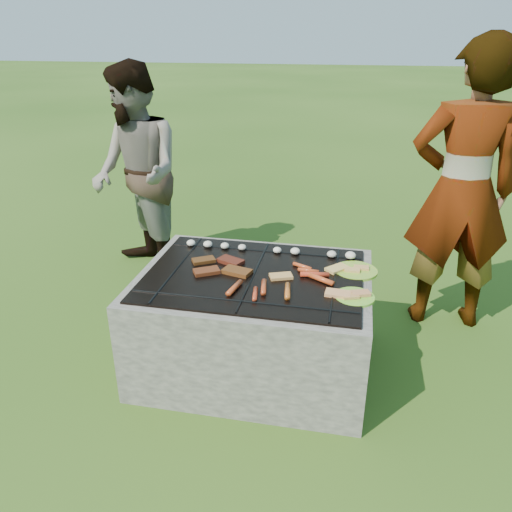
# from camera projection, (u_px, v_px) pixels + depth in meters

# --- Properties ---
(lawn) EXTENTS (60.00, 60.00, 0.00)m
(lawn) POSITION_uv_depth(u_px,v_px,m) (254.00, 363.00, 3.06)
(lawn) COLOR #284C13
(lawn) RESTS_ON ground
(fire_pit) EXTENTS (1.30, 1.00, 0.62)m
(fire_pit) POSITION_uv_depth(u_px,v_px,m) (254.00, 324.00, 2.94)
(fire_pit) COLOR #A79E94
(fire_pit) RESTS_ON ground
(mushrooms) EXTENTS (1.06, 0.06, 0.04)m
(mushrooms) POSITION_uv_depth(u_px,v_px,m) (271.00, 249.00, 3.07)
(mushrooms) COLOR white
(mushrooms) RESTS_ON fire_pit
(pork_slabs) EXTENTS (0.39, 0.30, 0.02)m
(pork_slabs) POSITION_uv_depth(u_px,v_px,m) (222.00, 266.00, 2.87)
(pork_slabs) COLOR brown
(pork_slabs) RESTS_ON fire_pit
(sausages) EXTENTS (0.55, 0.48, 0.03)m
(sausages) POSITION_uv_depth(u_px,v_px,m) (287.00, 282.00, 2.69)
(sausages) COLOR #F54C28
(sausages) RESTS_ON fire_pit
(bread_on_grate) EXTENTS (0.46, 0.42, 0.02)m
(bread_on_grate) POSITION_uv_depth(u_px,v_px,m) (320.00, 279.00, 2.73)
(bread_on_grate) COLOR tan
(bread_on_grate) RESTS_ON fire_pit
(plate_far) EXTENTS (0.30, 0.30, 0.03)m
(plate_far) POSITION_uv_depth(u_px,v_px,m) (356.00, 271.00, 2.85)
(plate_far) COLOR gold
(plate_far) RESTS_ON fire_pit
(plate_near) EXTENTS (0.27, 0.27, 0.03)m
(plate_near) POSITION_uv_depth(u_px,v_px,m) (355.00, 297.00, 2.57)
(plate_near) COLOR #B2D132
(plate_near) RESTS_ON fire_pit
(cook) EXTENTS (0.72, 0.51, 1.87)m
(cook) POSITION_uv_depth(u_px,v_px,m) (462.00, 191.00, 3.16)
(cook) COLOR #A09386
(cook) RESTS_ON ground
(bystander) EXTENTS (1.02, 1.03, 1.68)m
(bystander) POSITION_uv_depth(u_px,v_px,m) (137.00, 174.00, 3.88)
(bystander) COLOR #A49889
(bystander) RESTS_ON ground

